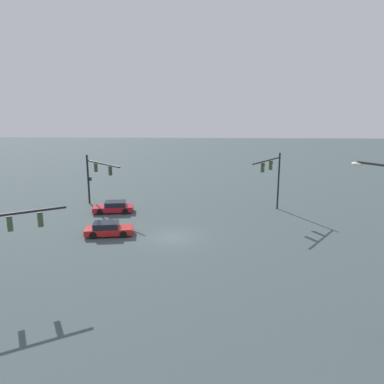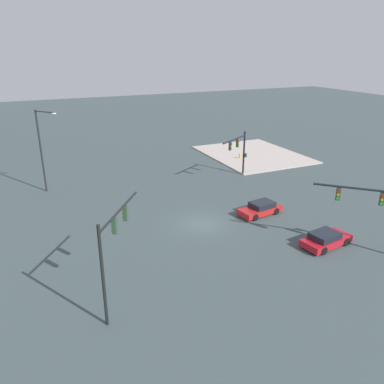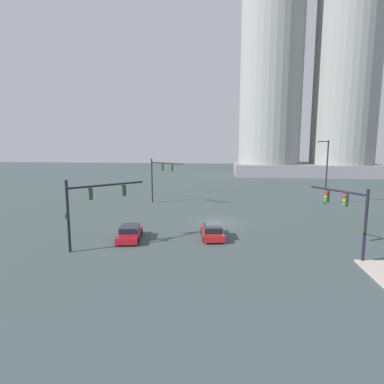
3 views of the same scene
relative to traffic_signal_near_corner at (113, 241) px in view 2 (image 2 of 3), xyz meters
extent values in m
plane|color=#3E4C4E|center=(8.30, -9.86, -4.48)|extent=(194.75, 194.75, 0.00)
cube|color=#BDADA4|center=(26.44, -26.87, -4.40)|extent=(15.61, 12.60, 0.15)
cylinder|color=black|center=(-1.43, 1.00, -1.32)|extent=(0.19, 0.19, 6.32)
cylinder|color=black|center=(1.07, -0.75, 1.34)|extent=(5.08, 3.62, 0.14)
cube|color=#2E4931|center=(0.32, -0.23, 0.75)|extent=(0.41, 0.40, 0.95)
cylinder|color=red|center=(0.42, -0.10, 1.04)|extent=(0.20, 0.16, 0.20)
cylinder|color=orange|center=(0.42, -0.10, 0.74)|extent=(0.20, 0.16, 0.20)
cylinder|color=green|center=(0.42, -0.10, 0.44)|extent=(0.20, 0.16, 0.20)
cube|color=#2E4931|center=(1.83, -1.29, 0.75)|extent=(0.41, 0.40, 0.95)
cylinder|color=red|center=(1.92, -1.15, 1.04)|extent=(0.20, 0.16, 0.20)
cylinder|color=orange|center=(1.92, -1.15, 0.74)|extent=(0.20, 0.16, 0.20)
cylinder|color=green|center=(1.92, -1.15, 0.44)|extent=(0.20, 0.16, 0.20)
cylinder|color=black|center=(-0.78, -18.36, 0.63)|extent=(4.86, 4.98, 0.17)
cube|color=#2F402C|center=(-1.83, -19.44, 0.02)|extent=(0.41, 0.41, 0.95)
cylinder|color=red|center=(-1.94, -19.33, 0.32)|extent=(0.18, 0.19, 0.20)
cylinder|color=orange|center=(-1.94, -19.33, 0.02)|extent=(0.18, 0.19, 0.20)
cylinder|color=green|center=(-1.94, -19.33, -0.28)|extent=(0.18, 0.19, 0.20)
cube|color=#2F402C|center=(0.28, -17.28, 0.02)|extent=(0.41, 0.41, 0.95)
cylinder|color=red|center=(0.16, -17.16, 0.32)|extent=(0.18, 0.19, 0.20)
cylinder|color=orange|center=(0.16, -17.16, 0.02)|extent=(0.18, 0.19, 0.20)
cylinder|color=green|center=(0.16, -17.16, -0.28)|extent=(0.18, 0.19, 0.20)
cylinder|color=black|center=(19.14, -20.72, -1.77)|extent=(0.22, 0.22, 5.41)
cylinder|color=black|center=(17.77, -18.48, 0.46)|extent=(2.87, 4.56, 0.17)
cube|color=#324930|center=(18.20, -19.19, -0.15)|extent=(0.39, 0.41, 0.95)
cylinder|color=red|center=(18.07, -19.28, 0.15)|extent=(0.16, 0.20, 0.20)
cylinder|color=orange|center=(18.07, -19.28, -0.15)|extent=(0.16, 0.20, 0.20)
cylinder|color=green|center=(18.07, -19.28, -0.45)|extent=(0.16, 0.20, 0.20)
cube|color=#324930|center=(17.27, -17.66, -0.15)|extent=(0.39, 0.41, 0.95)
cylinder|color=red|center=(17.13, -17.75, 0.15)|extent=(0.16, 0.20, 0.20)
cylinder|color=orange|center=(17.13, -17.75, -0.15)|extent=(0.16, 0.20, 0.20)
cylinder|color=green|center=(17.13, -17.75, -0.45)|extent=(0.16, 0.20, 0.20)
cube|color=#324930|center=(18.92, -20.85, -1.98)|extent=(0.36, 0.38, 0.44)
cylinder|color=#222524|center=(23.04, 2.15, -0.03)|extent=(0.20, 0.20, 8.90)
cylinder|color=#222524|center=(22.11, 1.35, 4.28)|extent=(1.95, 1.69, 0.12)
ellipsoid|color=silver|center=(21.17, 0.55, 4.18)|extent=(0.65, 0.62, 0.20)
cube|color=red|center=(7.96, -15.69, -4.04)|extent=(2.39, 4.43, 0.55)
cube|color=black|center=(7.99, -15.94, -3.52)|extent=(1.88, 2.40, 0.50)
cylinder|color=black|center=(6.94, -14.52, -4.16)|extent=(0.31, 0.66, 0.64)
cylinder|color=black|center=(8.61, -14.28, -4.16)|extent=(0.31, 0.66, 0.64)
cylinder|color=black|center=(7.31, -17.11, -4.16)|extent=(0.31, 0.66, 0.64)
cylinder|color=black|center=(8.98, -16.87, -4.16)|extent=(0.31, 0.66, 0.64)
cube|color=red|center=(0.61, -17.06, -4.04)|extent=(2.46, 4.48, 0.55)
cube|color=black|center=(0.58, -16.81, -3.52)|extent=(1.94, 2.43, 0.50)
cylinder|color=black|center=(1.67, -18.24, -4.16)|extent=(0.31, 0.66, 0.64)
cylinder|color=black|center=(-0.06, -18.49, -4.16)|extent=(0.31, 0.66, 0.64)
cylinder|color=black|center=(1.29, -15.63, -4.16)|extent=(0.31, 0.66, 0.64)
cylinder|color=black|center=(-0.44, -15.88, -4.16)|extent=(0.31, 0.66, 0.64)
cylinder|color=gold|center=(25.24, -23.95, -4.05)|extent=(0.22, 0.22, 0.55)
sphere|color=orange|center=(25.24, -23.95, -3.71)|extent=(0.18, 0.18, 0.18)
cylinder|color=orange|center=(25.40, -23.95, -4.03)|extent=(0.12, 0.10, 0.10)
camera|label=1|loc=(40.63, -7.05, 7.21)|focal=36.10mm
camera|label=2|loc=(-19.77, 4.02, 10.44)|focal=35.95mm
camera|label=3|loc=(9.12, -44.55, 4.22)|focal=30.43mm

